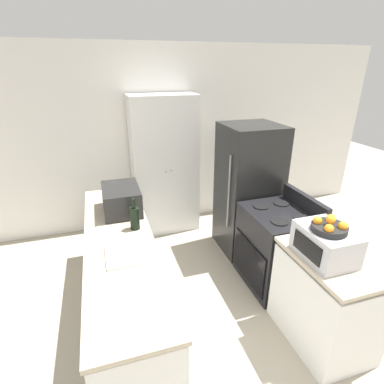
# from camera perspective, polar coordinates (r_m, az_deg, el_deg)

# --- Properties ---
(wall_back) EXTENTS (7.00, 0.06, 2.60)m
(wall_back) POSITION_cam_1_polar(r_m,az_deg,el_deg) (4.50, -5.74, 9.98)
(wall_back) COLOR white
(wall_back) RESTS_ON ground_plane
(counter_left) EXTENTS (0.60, 2.44, 0.88)m
(counter_left) POSITION_cam_1_polar(r_m,az_deg,el_deg) (3.04, -12.89, -15.97)
(counter_left) COLOR silver
(counter_left) RESTS_ON ground_plane
(counter_right) EXTENTS (0.60, 0.84, 0.88)m
(counter_right) POSITION_cam_1_polar(r_m,az_deg,el_deg) (2.99, 24.04, -18.35)
(counter_right) COLOR silver
(counter_right) RESTS_ON ground_plane
(pantry_cabinet) EXTENTS (0.91, 0.50, 1.96)m
(pantry_cabinet) POSITION_cam_1_polar(r_m,az_deg,el_deg) (4.30, -5.25, 4.98)
(pantry_cabinet) COLOR silver
(pantry_cabinet) RESTS_ON ground_plane
(stove) EXTENTS (0.66, 0.76, 1.04)m
(stove) POSITION_cam_1_polar(r_m,az_deg,el_deg) (3.49, 15.71, -10.11)
(stove) COLOR black
(stove) RESTS_ON ground_plane
(refrigerator) EXTENTS (0.70, 0.68, 1.66)m
(refrigerator) POSITION_cam_1_polar(r_m,az_deg,el_deg) (3.90, 10.59, 0.40)
(refrigerator) COLOR black
(refrigerator) RESTS_ON ground_plane
(microwave) EXTENTS (0.38, 0.53, 0.26)m
(microwave) POSITION_cam_1_polar(r_m,az_deg,el_deg) (3.22, -13.26, -1.34)
(microwave) COLOR black
(microwave) RESTS_ON counter_left
(wine_bottle) EXTENTS (0.09, 0.09, 0.31)m
(wine_bottle) POSITION_cam_1_polar(r_m,az_deg,el_deg) (2.85, -10.89, -4.81)
(wine_bottle) COLOR black
(wine_bottle) RESTS_ON counter_left
(toaster_oven) EXTENTS (0.34, 0.45, 0.26)m
(toaster_oven) POSITION_cam_1_polar(r_m,az_deg,el_deg) (2.61, 24.01, -8.99)
(toaster_oven) COLOR #B2B2B7
(toaster_oven) RESTS_ON counter_right
(fruit_bowl) EXTENTS (0.27, 0.27, 0.13)m
(fruit_bowl) POSITION_cam_1_polar(r_m,az_deg,el_deg) (2.51, 24.71, -5.97)
(fruit_bowl) COLOR black
(fruit_bowl) RESTS_ON toaster_oven
(cutting_board) EXTENTS (0.26, 0.39, 0.02)m
(cutting_board) POSITION_cam_1_polar(r_m,az_deg,el_deg) (2.56, -13.25, -11.32)
(cutting_board) COLOR silver
(cutting_board) RESTS_ON counter_left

